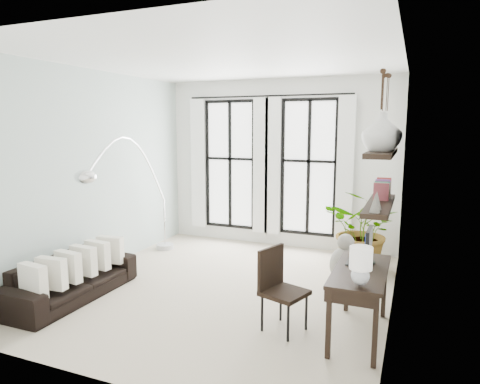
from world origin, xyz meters
The scene contains 16 objects.
floor centered at (0.00, 0.00, 0.00)m, with size 5.00×5.00×0.00m, color #C4B49B.
ceiling centered at (0.00, 0.00, 3.20)m, with size 5.00×5.00×0.00m, color white.
wall_left centered at (-2.25, 0.00, 1.60)m, with size 5.00×5.00×0.00m, color #A9BDB6.
wall_right centered at (2.25, 0.00, 1.60)m, with size 5.00×5.00×0.00m, color white.
wall_back centered at (0.00, 2.50, 1.60)m, with size 4.50×4.50×0.00m, color white.
windows centered at (-0.20, 2.43, 1.56)m, with size 3.26×0.13×2.65m.
wall_shelves centered at (2.11, -0.69, 1.73)m, with size 0.25×1.30×0.60m.
sofa centered at (-1.80, -1.11, 0.28)m, with size 1.92×0.75×0.56m, color black.
throw_pillows centered at (-1.70, -1.11, 0.50)m, with size 0.40×1.52×0.40m.
plant centered at (1.74, 1.60, 0.66)m, with size 1.20×1.04×1.33m, color #2D7228.
desk centered at (1.95, -0.78, 0.73)m, with size 0.56×1.31×1.17m.
desk_chair centered at (1.07, -0.89, 0.54)m, with size 0.57×0.57×0.95m.
arc_lamp centered at (-1.70, 0.16, 1.70)m, with size 0.71×2.76×2.17m.
buddha centered at (1.61, 0.50, 0.36)m, with size 0.47×0.47×0.85m.
vase_a centered at (2.11, -0.98, 2.27)m, with size 0.37×0.37×0.38m, color white.
vase_b centered at (2.11, -0.58, 2.27)m, with size 0.37×0.37×0.38m, color white.
Camera 1 is at (2.43, -5.37, 2.32)m, focal length 32.00 mm.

